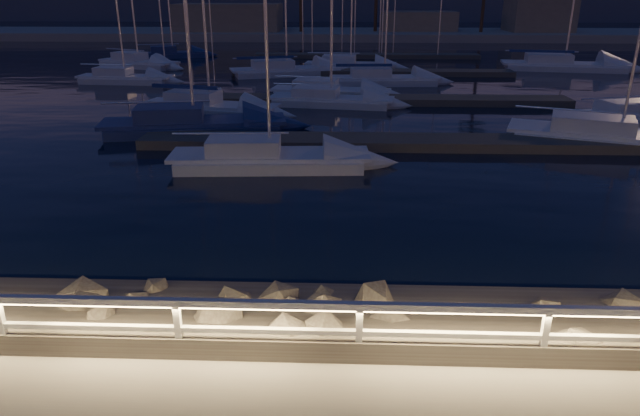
# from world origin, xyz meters

# --- Properties ---
(ground) EXTENTS (400.00, 400.00, 0.00)m
(ground) POSITION_xyz_m (0.00, 0.00, 0.00)
(ground) COLOR gray
(ground) RESTS_ON ground
(harbor_water) EXTENTS (400.00, 440.00, 0.60)m
(harbor_water) POSITION_xyz_m (0.00, 31.22, -0.97)
(harbor_water) COLOR black
(harbor_water) RESTS_ON ground
(guard_rail) EXTENTS (44.11, 0.12, 1.06)m
(guard_rail) POSITION_xyz_m (-0.07, -0.00, 0.77)
(guard_rail) COLOR white
(guard_rail) RESTS_ON ground
(floating_docks) EXTENTS (22.00, 36.00, 0.40)m
(floating_docks) POSITION_xyz_m (0.00, 32.50, -0.40)
(floating_docks) COLOR #585149
(floating_docks) RESTS_ON ground
(far_shore) EXTENTS (160.00, 14.00, 5.20)m
(far_shore) POSITION_xyz_m (-0.12, 74.05, 0.29)
(far_shore) COLOR gray
(far_shore) RESTS_ON ground
(sailboat_a) EXTENTS (7.73, 3.76, 12.76)m
(sailboat_a) POSITION_xyz_m (-9.66, 22.49, -0.15)
(sailboat_a) COLOR silver
(sailboat_a) RESTS_ON ground
(sailboat_b) EXTENTS (7.63, 2.74, 12.78)m
(sailboat_b) POSITION_xyz_m (-5.25, 12.78, -0.17)
(sailboat_b) COLOR silver
(sailboat_b) RESTS_ON ground
(sailboat_c) EXTENTS (7.37, 3.17, 12.13)m
(sailboat_c) POSITION_xyz_m (-3.15, 25.21, -0.20)
(sailboat_c) COLOR silver
(sailboat_c) RESTS_ON ground
(sailboat_d) EXTENTS (9.53, 5.64, 15.61)m
(sailboat_d) POSITION_xyz_m (9.50, 16.69, -0.15)
(sailboat_d) COLOR silver
(sailboat_d) RESTS_ON ground
(sailboat_e) EXTENTS (6.88, 2.52, 11.55)m
(sailboat_e) POSITION_xyz_m (-18.16, 33.11, -0.18)
(sailboat_e) COLOR silver
(sailboat_e) RESTS_ON ground
(sailboat_f) EXTENTS (8.80, 4.02, 14.49)m
(sailboat_f) POSITION_xyz_m (-9.53, 18.22, -0.13)
(sailboat_f) COLOR navy
(sailboat_f) RESTS_ON ground
(sailboat_g) EXTENTS (7.63, 3.30, 12.54)m
(sailboat_g) POSITION_xyz_m (-3.26, 27.99, -0.20)
(sailboat_g) COLOR silver
(sailboat_g) RESTS_ON ground
(sailboat_i) EXTENTS (7.71, 5.03, 12.92)m
(sailboat_i) POSITION_xyz_m (-20.19, 41.97, -0.14)
(sailboat_i) COLOR silver
(sailboat_i) RESTS_ON ground
(sailboat_j) EXTENTS (7.85, 2.90, 13.10)m
(sailboat_j) POSITION_xyz_m (0.44, 33.15, -0.16)
(sailboat_j) COLOR silver
(sailboat_j) RESTS_ON ground
(sailboat_k) EXTENTS (9.02, 5.01, 14.77)m
(sailboat_k) POSITION_xyz_m (-6.94, 37.48, -0.15)
(sailboat_k) COLOR silver
(sailboat_k) RESTS_ON ground
(sailboat_l) EXTENTS (10.37, 4.61, 16.97)m
(sailboat_l) POSITION_xyz_m (15.89, 41.49, -0.13)
(sailboat_l) COLOR silver
(sailboat_l) RESTS_ON ground
(sailboat_m) EXTENTS (6.98, 4.02, 11.55)m
(sailboat_m) POSITION_xyz_m (-19.32, 49.41, -0.18)
(sailboat_m) COLOR navy
(sailboat_m) RESTS_ON ground
(sailboat_n) EXTENTS (7.76, 2.96, 12.92)m
(sailboat_n) POSITION_xyz_m (-1.87, 41.22, -0.17)
(sailboat_n) COLOR silver
(sailboat_n) RESTS_ON ground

